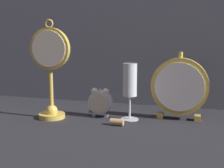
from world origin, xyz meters
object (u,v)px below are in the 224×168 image
at_px(champagne_flute, 130,84).
at_px(wine_cork, 117,122).
at_px(alarm_clock_twin_bell, 100,101).
at_px(mantel_clock_silver, 180,87).
at_px(pocket_watch_on_stand, 50,71).

height_order(champagne_flute, wine_cork, champagne_flute).
relative_size(alarm_clock_twin_bell, mantel_clock_silver, 0.45).
xyz_separation_m(champagne_flute, wine_cork, (-0.02, -0.08, -0.11)).
height_order(mantel_clock_silver, champagne_flute, mantel_clock_silver).
xyz_separation_m(pocket_watch_on_stand, wine_cork, (0.24, -0.02, -0.15)).
distance_m(pocket_watch_on_stand, wine_cork, 0.29).
height_order(alarm_clock_twin_bell, champagne_flute, champagne_flute).
bearing_deg(pocket_watch_on_stand, mantel_clock_silver, 15.08).
distance_m(alarm_clock_twin_bell, wine_cork, 0.13).
height_order(pocket_watch_on_stand, wine_cork, pocket_watch_on_stand).
height_order(alarm_clock_twin_bell, wine_cork, alarm_clock_twin_bell).
bearing_deg(wine_cork, mantel_clock_silver, 36.94).
xyz_separation_m(pocket_watch_on_stand, champagne_flute, (0.26, 0.06, -0.04)).
xyz_separation_m(mantel_clock_silver, champagne_flute, (-0.16, -0.05, 0.01)).
height_order(mantel_clock_silver, wine_cork, mantel_clock_silver).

